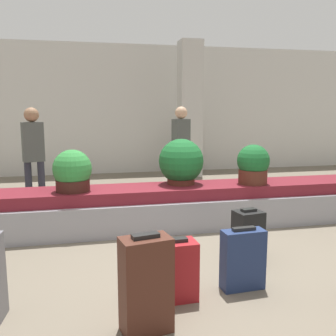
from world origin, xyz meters
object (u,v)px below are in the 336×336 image
pillar (190,110)px  potted_plant_0 (181,163)px  traveler_0 (33,150)px  suitcase_5 (146,285)px  suitcase_2 (248,235)px  suitcase_0 (176,270)px  potted_plant_1 (72,172)px  traveler_1 (181,142)px  potted_plant_2 (253,165)px  suitcase_3 (243,259)px

pillar → potted_plant_0: pillar is taller
pillar → traveler_0: pillar is taller
potted_plant_0 → suitcase_5: bearing=-109.6°
pillar → suitcase_2: size_ratio=5.67×
suitcase_0 → potted_plant_1: size_ratio=1.01×
pillar → traveler_1: (-0.68, -1.86, -0.61)m
potted_plant_2 → traveler_1: bearing=104.4°
potted_plant_0 → potted_plant_2: (1.00, -0.19, -0.03)m
potted_plant_2 → suitcase_2: bearing=-116.4°
potted_plant_1 → potted_plant_2: size_ratio=0.96×
pillar → suitcase_5: 6.67m
suitcase_2 → traveler_1: size_ratio=0.34×
suitcase_0 → potted_plant_2: (1.57, 1.90, 0.58)m
suitcase_0 → potted_plant_0: bearing=71.8°
suitcase_2 → potted_plant_1: (-1.86, 1.26, 0.55)m
suitcase_3 → potted_plant_2: (0.93, 1.84, 0.56)m
potted_plant_1 → traveler_0: size_ratio=0.33×
pillar → suitcase_5: bearing=-108.2°
traveler_0 → suitcase_0: bearing=-82.5°
potted_plant_0 → suitcase_3: bearing=-88.3°
traveler_0 → traveler_1: traveler_1 is taller
potted_plant_1 → traveler_1: bearing=46.1°
suitcase_5 → potted_plant_1: (-0.58, 2.35, 0.46)m
suitcase_3 → traveler_0: bearing=120.4°
pillar → suitcase_3: (-1.09, -5.76, -1.32)m
suitcase_2 → potted_plant_1: bearing=135.9°
suitcase_2 → potted_plant_2: size_ratio=1.02×
potted_plant_0 → traveler_1: size_ratio=0.38×
suitcase_2 → potted_plant_1: potted_plant_1 is taller
pillar → traveler_1: size_ratio=1.92×
suitcase_0 → potted_plant_2: 2.53m
potted_plant_0 → pillar: bearing=72.8°
potted_plant_0 → potted_plant_2: size_ratio=1.15×
potted_plant_1 → potted_plant_2: 2.47m
suitcase_3 → traveler_1: traveler_1 is taller
suitcase_0 → traveler_1: bearing=72.4°
pillar → traveler_0: bearing=-142.5°
pillar → traveler_1: bearing=-110.1°
suitcase_0 → potted_plant_0: 2.26m
suitcase_0 → potted_plant_0: size_ratio=0.85×
potted_plant_1 → suitcase_5: bearing=-76.1°
suitcase_3 → potted_plant_1: 2.49m
potted_plant_2 → suitcase_3: bearing=-116.9°
suitcase_3 → potted_plant_0: (-0.06, 2.03, 0.60)m
pillar → potted_plant_0: 3.96m
suitcase_0 → suitcase_3: (0.63, 0.06, 0.02)m
suitcase_2 → suitcase_3: 0.70m
pillar → suitcase_0: bearing=-106.5°
traveler_0 → traveler_1: bearing=-3.4°
traveler_0 → traveler_1: (2.58, 0.65, 0.02)m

